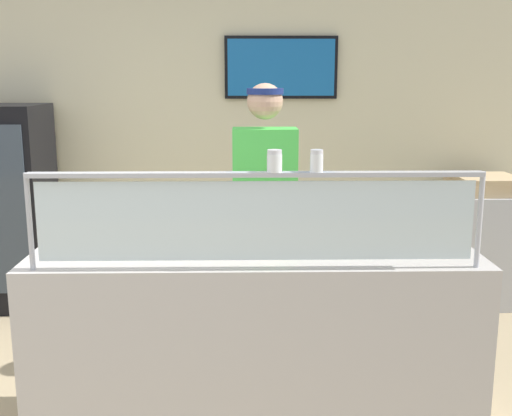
% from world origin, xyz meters
% --- Properties ---
extents(ground_plane, '(12.00, 12.00, 0.00)m').
position_xyz_m(ground_plane, '(1.10, 1.00, 0.00)').
color(ground_plane, tan).
rests_on(ground_plane, ground).
extents(shop_rear_unit, '(6.60, 0.13, 2.70)m').
position_xyz_m(shop_rear_unit, '(1.10, 2.66, 1.36)').
color(shop_rear_unit, beige).
rests_on(shop_rear_unit, ground).
extents(serving_counter, '(2.20, 0.67, 0.95)m').
position_xyz_m(serving_counter, '(1.10, 0.33, 0.47)').
color(serving_counter, '#BCB7B2').
rests_on(serving_counter, ground).
extents(sneeze_guard, '(2.02, 0.06, 0.44)m').
position_xyz_m(sneeze_guard, '(1.10, 0.06, 1.23)').
color(sneeze_guard, '#B2B5BC').
rests_on(sneeze_guard, serving_counter).
extents(pizza_tray, '(0.41, 0.41, 0.04)m').
position_xyz_m(pizza_tray, '(1.06, 0.40, 0.97)').
color(pizza_tray, '#9EA0A8').
rests_on(pizza_tray, serving_counter).
extents(pizza_server, '(0.10, 0.29, 0.01)m').
position_xyz_m(pizza_server, '(1.04, 0.38, 0.99)').
color(pizza_server, '#ADAFB7').
rests_on(pizza_server, pizza_tray).
extents(parmesan_shaker, '(0.07, 0.07, 0.10)m').
position_xyz_m(parmesan_shaker, '(1.18, 0.06, 1.43)').
color(parmesan_shaker, white).
rests_on(parmesan_shaker, sneeze_guard).
extents(pepper_flake_shaker, '(0.06, 0.06, 0.10)m').
position_xyz_m(pepper_flake_shaker, '(1.36, 0.06, 1.43)').
color(pepper_flake_shaker, white).
rests_on(pepper_flake_shaker, sneeze_guard).
extents(worker_figure, '(0.41, 0.50, 1.76)m').
position_xyz_m(worker_figure, '(1.18, 1.03, 1.01)').
color(worker_figure, '#23232D').
rests_on(worker_figure, ground).
extents(drink_fridge, '(0.70, 0.65, 1.59)m').
position_xyz_m(drink_fridge, '(-0.85, 2.21, 0.79)').
color(drink_fridge, black).
rests_on(drink_fridge, ground).
extents(prep_shelf, '(0.70, 0.55, 0.90)m').
position_xyz_m(prep_shelf, '(2.94, 2.17, 0.45)').
color(prep_shelf, '#B7BABF').
rests_on(prep_shelf, ground).
extents(pizza_box_stack, '(0.51, 0.49, 0.13)m').
position_xyz_m(pizza_box_stack, '(2.94, 2.17, 0.96)').
color(pizza_box_stack, tan).
rests_on(pizza_box_stack, prep_shelf).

